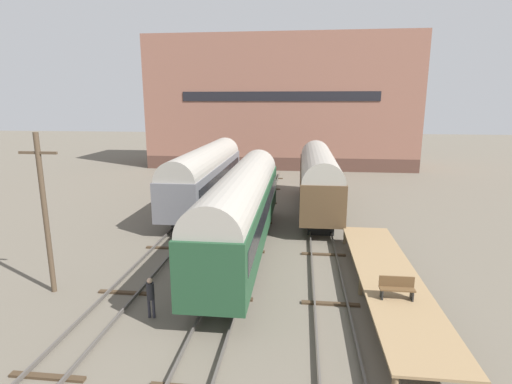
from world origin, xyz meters
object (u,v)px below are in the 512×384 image
Objects in this scene: train_car_green at (243,205)px; bench at (397,287)px; utility_pole at (45,212)px; train_car_grey at (206,172)px; person_worker at (151,294)px; train_car_brown at (318,176)px.

train_car_green is 13.00× the size of bench.
bench is 15.88m from utility_pole.
train_car_grey is at bearing 113.52° from train_car_green.
bench is (12.16, -18.02, -1.39)m from train_car_grey.
bench is 10.16m from person_worker.
train_car_brown reaches higher than train_car_grey.
person_worker is (2.04, -18.82, -1.86)m from train_car_grey.
train_car_brown is 0.86× the size of train_car_grey.
utility_pole is (-5.55, 1.80, 2.88)m from person_worker.
train_car_brown reaches higher than person_worker.
person_worker is (-2.77, -7.75, -1.92)m from train_car_green.
train_car_grey is 17.41m from utility_pole.
utility_pole reaches higher than train_car_grey.
train_car_green is at bearing -115.39° from train_car_brown.
train_car_green reaches higher than train_car_grey.
train_car_green is 0.99× the size of train_car_grey.
train_car_brown is at bearing 98.39° from bench.
bench is at bearing 4.54° from person_worker.
train_car_green reaches higher than train_car_brown.
utility_pole is at bearing 162.04° from person_worker.
train_car_grey is (-9.64, 0.92, 0.00)m from train_car_brown.
bench is 0.78× the size of person_worker.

